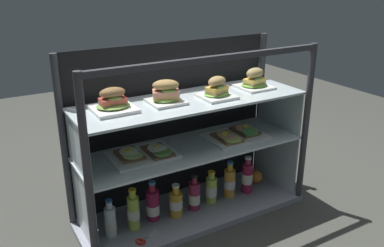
{
  "coord_description": "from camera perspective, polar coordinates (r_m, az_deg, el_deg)",
  "views": [
    {
      "loc": [
        -1.03,
        -1.76,
        1.33
      ],
      "look_at": [
        0.0,
        0.0,
        0.56
      ],
      "focal_mm": 38.0,
      "sensor_mm": 36.0,
      "label": 1
    }
  ],
  "objects": [
    {
      "name": "open_sandwich_tray_near_right_corner",
      "position": [
        2.12,
        -6.78,
        -4.22
      ],
      "size": [
        0.34,
        0.26,
        0.06
      ],
      "color": "white",
      "rests_on": "shelf_lower_glass"
    },
    {
      "name": "riser_lower_tier",
      "position": [
        2.32,
        -0.0,
        -7.78
      ],
      "size": [
        1.24,
        0.38,
        0.38
      ],
      "color": "silver",
      "rests_on": "case_base_deck"
    },
    {
      "name": "open_sandwich_tray_right_of_center",
      "position": [
        2.36,
        6.23,
        -1.6
      ],
      "size": [
        0.34,
        0.25,
        0.05
      ],
      "color": "white",
      "rests_on": "shelf_lower_glass"
    },
    {
      "name": "juice_bottle_front_middle",
      "position": [
        2.28,
        -5.53,
        -11.32
      ],
      "size": [
        0.07,
        0.07,
        0.23
      ],
      "color": "#941C43",
      "rests_on": "case_base_deck"
    },
    {
      "name": "juice_bottle_back_right",
      "position": [
        2.43,
        2.72,
        -9.2
      ],
      "size": [
        0.07,
        0.07,
        0.2
      ],
      "color": "#BCD94C",
      "rests_on": "case_base_deck"
    },
    {
      "name": "juice_bottle_back_left",
      "position": [
        2.37,
        0.33,
        -10.11
      ],
      "size": [
        0.07,
        0.07,
        0.22
      ],
      "color": "#9E294A",
      "rests_on": "case_base_deck"
    },
    {
      "name": "orange_fruit_beside_bottles",
      "position": [
        2.69,
        8.98,
        -7.37
      ],
      "size": [
        0.08,
        0.08,
        0.08
      ],
      "primitive_type": "sphere",
      "color": "orange",
      "rests_on": "case_base_deck"
    },
    {
      "name": "juice_bottle_tucked_behind",
      "position": [
        2.49,
        5.34,
        -8.25
      ],
      "size": [
        0.07,
        0.07,
        0.23
      ],
      "color": "gold",
      "rests_on": "case_base_deck"
    },
    {
      "name": "juice_bottle_front_fourth",
      "position": [
        2.31,
        -2.25,
        -11.1
      ],
      "size": [
        0.07,
        0.07,
        0.2
      ],
      "color": "gold",
      "rests_on": "case_base_deck"
    },
    {
      "name": "plated_roll_sandwich_center",
      "position": [
        1.99,
        -11.01,
        2.85
      ],
      "size": [
        0.2,
        0.2,
        0.12
      ],
      "color": "white",
      "rests_on": "shelf_upper_glass"
    },
    {
      "name": "juice_bottle_near_post",
      "position": [
        2.22,
        -8.22,
        -12.16
      ],
      "size": [
        0.07,
        0.07,
        0.24
      ],
      "color": "#B9D04B",
      "rests_on": "case_base_deck"
    },
    {
      "name": "plated_roll_sandwich_near_right_corner",
      "position": [
        2.07,
        -3.68,
        4.19
      ],
      "size": [
        0.17,
        0.17,
        0.12
      ],
      "color": "white",
      "rests_on": "shelf_upper_glass"
    },
    {
      "name": "ground_plane",
      "position": [
        2.44,
        -0.0,
        -12.59
      ],
      "size": [
        6.0,
        6.0,
        0.02
      ],
      "primitive_type": "cube",
      "color": "#41413B",
      "rests_on": "ground"
    },
    {
      "name": "plated_roll_sandwich_mid_left",
      "position": [
        2.16,
        3.5,
        4.73
      ],
      "size": [
        0.18,
        0.18,
        0.12
      ],
      "color": "white",
      "rests_on": "shelf_upper_glass"
    },
    {
      "name": "shelf_lower_glass",
      "position": [
        2.24,
        -0.0,
        -3.4
      ],
      "size": [
        1.26,
        0.4,
        0.01
      ],
      "primitive_type": "cube",
      "color": "silver",
      "rests_on": "riser_lower_tier"
    },
    {
      "name": "kitchen_scissors",
      "position": [
        2.17,
        -6.89,
        -15.96
      ],
      "size": [
        0.16,
        0.1,
        0.01
      ],
      "color": "silver",
      "rests_on": "case_base_deck"
    },
    {
      "name": "juice_bottle_back_center",
      "position": [
        2.2,
        -11.38,
        -13.28
      ],
      "size": [
        0.06,
        0.06,
        0.21
      ],
      "color": "white",
      "rests_on": "case_base_deck"
    },
    {
      "name": "plated_roll_sandwich_far_left",
      "position": [
        2.36,
        8.77,
        5.96
      ],
      "size": [
        0.18,
        0.18,
        0.12
      ],
      "color": "white",
      "rests_on": "shelf_upper_glass"
    },
    {
      "name": "case_frame",
      "position": [
        2.29,
        -1.48,
        0.12
      ],
      "size": [
        1.31,
        0.45,
        0.97
      ],
      "color": "#333338",
      "rests_on": "ground"
    },
    {
      "name": "case_base_deck",
      "position": [
        2.43,
        -0.0,
        -12.05
      ],
      "size": [
        1.31,
        0.45,
        0.03
      ],
      "primitive_type": "cube",
      "color": "#989BA9",
      "rests_on": "ground"
    },
    {
      "name": "riser_upper_tier",
      "position": [
        2.18,
        -0.0,
        -0.15
      ],
      "size": [
        1.24,
        0.38,
        0.26
      ],
      "color": "silver",
      "rests_on": "shelf_lower_glass"
    },
    {
      "name": "shelf_upper_glass",
      "position": [
        2.14,
        -0.0,
        3.24
      ],
      "size": [
        1.26,
        0.4,
        0.01
      ],
      "primitive_type": "cube",
      "color": "silver",
      "rests_on": "riser_upper_tier"
    },
    {
      "name": "juice_bottle_front_second",
      "position": [
        2.55,
        7.76,
        -7.46
      ],
      "size": [
        0.07,
        0.07,
        0.24
      ],
      "color": "#991B40",
      "rests_on": "case_base_deck"
    }
  ]
}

